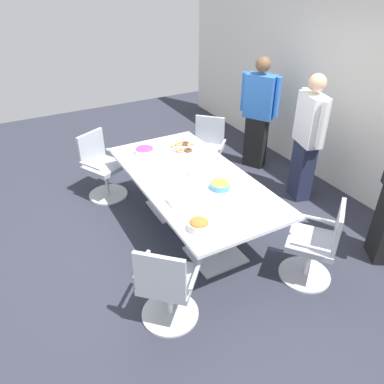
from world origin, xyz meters
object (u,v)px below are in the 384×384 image
person_standing_1 (308,138)px  napkin_pile (177,200)px  office_chair_3 (316,247)px  office_chair_1 (102,169)px  conference_table (192,187)px  office_chair_0 (207,152)px  person_standing_0 (258,113)px  donut_platter (183,147)px  snack_bowl_candy_mix (145,150)px  snack_bowl_pretzels (199,225)px  snack_bowl_chips_yellow (220,185)px  office_chair_2 (167,288)px  plate_stack (197,173)px

person_standing_1 → napkin_pile: 2.12m
office_chair_3 → napkin_pile: size_ratio=5.23×
office_chair_1 → napkin_pile: office_chair_1 is taller
conference_table → office_chair_0: bearing=142.1°
person_standing_0 → donut_platter: person_standing_0 is taller
office_chair_1 → person_standing_1: size_ratio=0.53×
napkin_pile → office_chair_0: bearing=140.0°
office_chair_0 → snack_bowl_candy_mix: bearing=58.1°
snack_bowl_pretzels → donut_platter: bearing=157.2°
snack_bowl_candy_mix → napkin_pile: (1.23, -0.16, -0.01)m
office_chair_0 → donut_platter: bearing=78.0°
office_chair_0 → napkin_pile: 1.96m
snack_bowl_pretzels → napkin_pile: size_ratio=1.16×
office_chair_0 → snack_bowl_chips_yellow: 1.65m
office_chair_2 → office_chair_3: (0.22, 1.55, 0.00)m
office_chair_3 → person_standing_1: 1.70m
plate_stack → person_standing_0: bearing=121.7°
donut_platter → office_chair_2: bearing=-31.5°
office_chair_2 → person_standing_0: 3.37m
conference_table → snack_bowl_candy_mix: size_ratio=9.29×
snack_bowl_candy_mix → office_chair_3: bearing=23.4°
person_standing_1 → office_chair_1: bearing=76.9°
snack_bowl_candy_mix → napkin_pile: 1.24m
conference_table → person_standing_1: bearing=88.9°
office_chair_2 → snack_bowl_chips_yellow: 1.30m
office_chair_1 → snack_bowl_chips_yellow: office_chair_1 is taller
office_chair_1 → office_chair_3: bearing=90.3°
snack_bowl_pretzels → office_chair_3: bearing=69.0°
person_standing_0 → plate_stack: size_ratio=7.89×
donut_platter → snack_bowl_candy_mix: bearing=-105.1°
office_chair_3 → person_standing_0: (-2.35, 1.01, 0.49)m
office_chair_0 → office_chair_2: bearing=97.5°
conference_table → office_chair_3: size_ratio=2.64×
snack_bowl_pretzels → donut_platter: size_ratio=0.61×
person_standing_0 → napkin_pile: 2.54m
person_standing_0 → office_chair_1: bearing=53.7°
person_standing_1 → conference_table: bearing=105.3°
conference_table → snack_bowl_chips_yellow: size_ratio=10.81×
snack_bowl_candy_mix → donut_platter: bearing=74.9°
person_standing_0 → snack_bowl_chips_yellow: person_standing_0 is taller
snack_bowl_pretzels → donut_platter: 1.73m
snack_bowl_candy_mix → person_standing_0: bearing=95.6°
person_standing_0 → office_chair_2: bearing=100.1°
office_chair_2 → snack_bowl_pretzels: 0.63m
office_chair_2 → person_standing_0: bearing=82.8°
conference_table → office_chair_2: (1.09, -0.85, -0.22)m
office_chair_1 → plate_stack: (1.29, 0.78, 0.36)m
office_chair_3 → napkin_pile: office_chair_3 is taller
person_standing_0 → snack_bowl_chips_yellow: bearing=102.1°
person_standing_1 → snack_bowl_pretzels: person_standing_1 is taller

